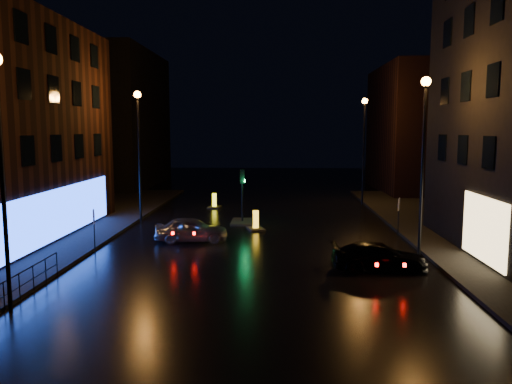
% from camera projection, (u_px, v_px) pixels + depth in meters
% --- Properties ---
extents(ground, '(120.00, 120.00, 0.00)m').
position_uv_depth(ground, '(249.00, 294.00, 18.17)').
color(ground, black).
rests_on(ground, ground).
extents(building_far_left, '(8.00, 16.00, 14.00)m').
position_uv_depth(building_far_left, '(116.00, 120.00, 52.65)').
color(building_far_left, black).
rests_on(building_far_left, ground).
extents(building_far_right, '(8.00, 14.00, 12.00)m').
position_uv_depth(building_far_right, '(421.00, 129.00, 48.53)').
color(building_far_right, black).
rests_on(building_far_right, ground).
extents(street_lamp_lnear, '(0.44, 0.44, 8.37)m').
position_uv_depth(street_lamp_lnear, '(0.00, 142.00, 15.82)').
color(street_lamp_lnear, black).
rests_on(street_lamp_lnear, ground).
extents(street_lamp_lfar, '(0.44, 0.44, 8.37)m').
position_uv_depth(street_lamp_lfar, '(139.00, 136.00, 31.68)').
color(street_lamp_lfar, black).
rests_on(street_lamp_lfar, ground).
extents(street_lamp_rnear, '(0.44, 0.44, 8.37)m').
position_uv_depth(street_lamp_rnear, '(424.00, 138.00, 23.11)').
color(street_lamp_rnear, black).
rests_on(street_lamp_rnear, ground).
extents(street_lamp_rfar, '(0.44, 0.44, 8.37)m').
position_uv_depth(street_lamp_rfar, '(364.00, 135.00, 38.97)').
color(street_lamp_rfar, black).
rests_on(street_lamp_rfar, ground).
extents(traffic_signal, '(1.40, 2.40, 3.45)m').
position_uv_depth(traffic_signal, '(242.00, 215.00, 32.04)').
color(traffic_signal, black).
rests_on(traffic_signal, ground).
extents(guard_railing, '(0.05, 6.04, 1.00)m').
position_uv_depth(guard_railing, '(19.00, 280.00, 17.42)').
color(guard_railing, black).
rests_on(guard_railing, ground).
extents(silver_hatchback, '(3.97, 1.87, 1.31)m').
position_uv_depth(silver_hatchback, '(192.00, 229.00, 26.65)').
color(silver_hatchback, '#B7BABF').
rests_on(silver_hatchback, ground).
extents(dark_sedan, '(4.10, 1.73, 1.18)m').
position_uv_depth(dark_sedan, '(379.00, 257.00, 21.18)').
color(dark_sedan, black).
rests_on(dark_sedan, ground).
extents(bollard_near, '(1.25, 1.54, 1.17)m').
position_uv_depth(bollard_near, '(256.00, 226.00, 29.83)').
color(bollard_near, black).
rests_on(bollard_near, ground).
extents(bollard_far, '(1.01, 1.38, 1.12)m').
position_uv_depth(bollard_far, '(214.00, 205.00, 38.17)').
color(bollard_far, black).
rests_on(bollard_far, ground).
extents(road_sign_left, '(0.19, 0.50, 2.10)m').
position_uv_depth(road_sign_left, '(94.00, 220.00, 24.25)').
color(road_sign_left, black).
rests_on(road_sign_left, ground).
extents(road_sign_right, '(0.22, 0.50, 2.12)m').
position_uv_depth(road_sign_right, '(399.00, 207.00, 28.15)').
color(road_sign_right, black).
rests_on(road_sign_right, ground).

